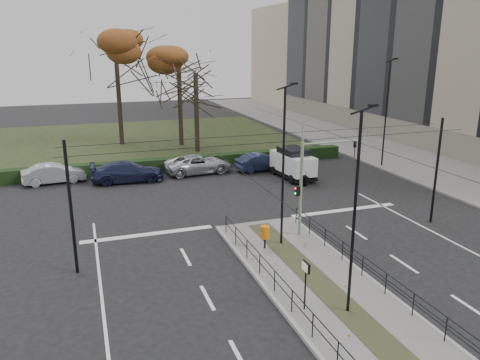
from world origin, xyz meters
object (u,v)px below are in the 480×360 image
object	(u,v)px
info_panel	(306,272)
parked_car_fourth	(198,164)
parked_car_fifth	(262,162)
parked_car_third	(127,172)
litter_bin	(265,233)
bare_tree_near	(196,79)
rust_tree	(115,48)
traffic_light	(307,178)
white_van	(293,162)
parked_car_second	(54,173)
streetlamp_sidewalk	(386,112)
streetlamp_median_far	(284,166)
bare_tree_center	(179,76)
streetlamp_median_near	(355,213)

from	to	relation	value
info_panel	parked_car_fourth	world-z (taller)	info_panel
parked_car_fifth	parked_car_third	bearing A→B (deg)	83.65
litter_bin	bare_tree_near	world-z (taller)	bare_tree_near
rust_tree	parked_car_fifth	world-z (taller)	rust_tree
traffic_light	white_van	bearing A→B (deg)	68.08
traffic_light	litter_bin	world-z (taller)	traffic_light
parked_car_third	rust_tree	distance (m)	16.66
litter_bin	parked_car_second	world-z (taller)	parked_car_second
streetlamp_sidewalk	parked_car_fourth	xyz separation A→B (m)	(-15.04, 2.99, -3.83)
rust_tree	streetlamp_sidewalk	bearing A→B (deg)	-39.77
streetlamp_median_far	parked_car_second	distance (m)	19.72
info_panel	parked_car_fifth	distance (m)	21.19
bare_tree_center	parked_car_fourth	bearing A→B (deg)	-95.10
traffic_light	info_panel	xyz separation A→B (m)	(-3.31, -6.65, -1.54)
parked_car_fourth	parked_car_fifth	world-z (taller)	parked_car_fourth
traffic_light	streetlamp_median_near	size ratio (longest dim) A/B	0.68
parked_car_fourth	parked_car_fifth	xyz separation A→B (m)	(5.08, -0.85, -0.02)
litter_bin	info_panel	bearing A→B (deg)	-96.58
streetlamp_median_near	parked_car_third	bearing A→B (deg)	105.71
streetlamp_sidewalk	streetlamp_median_near	bearing A→B (deg)	-128.09
bare_tree_center	streetlamp_median_near	bearing A→B (deg)	-91.13
streetlamp_sidewalk	parked_car_third	xyz separation A→B (m)	(-20.61, 2.29, -3.79)
info_panel	rust_tree	size ratio (longest dim) A/B	0.16
streetlamp_sidewalk	bare_tree_center	size ratio (longest dim) A/B	0.88
traffic_light	bare_tree_near	bearing A→B (deg)	91.03
bare_tree_center	parked_car_fifth	bearing A→B (deg)	-71.10
streetlamp_median_far	white_van	world-z (taller)	streetlamp_median_far
parked_car_fourth	white_van	world-z (taller)	white_van
streetlamp_median_near	parked_car_fifth	world-z (taller)	streetlamp_median_near
info_panel	parked_car_third	xyz separation A→B (m)	(-4.43, 20.38, -0.89)
parked_car_third	rust_tree	bearing A→B (deg)	-0.54
white_van	rust_tree	distance (m)	22.09
streetlamp_sidewalk	bare_tree_near	size ratio (longest dim) A/B	0.90
traffic_light	bare_tree_center	size ratio (longest dim) A/B	0.53
streetlamp_median_far	white_van	distance (m)	13.27
traffic_light	streetlamp_sidewalk	distance (m)	17.27
streetlamp_sidewalk	parked_car_fifth	distance (m)	10.89
streetlamp_sidewalk	parked_car_fourth	world-z (taller)	streetlamp_sidewalk
parked_car_second	white_van	world-z (taller)	white_van
streetlamp_median_far	bare_tree_center	distance (m)	26.43
info_panel	traffic_light	bearing A→B (deg)	63.53
parked_car_second	parked_car_third	world-z (taller)	parked_car_third
white_van	parked_car_fourth	bearing A→B (deg)	150.26
streetlamp_median_near	streetlamp_median_far	distance (m)	6.57
streetlamp_median_near	rust_tree	size ratio (longest dim) A/B	0.62
parked_car_second	rust_tree	size ratio (longest dim) A/B	0.36
parked_car_fourth	streetlamp_median_far	bearing A→B (deg)	177.46
parked_car_third	parked_car_fifth	size ratio (longest dim) A/B	1.23
traffic_light	info_panel	bearing A→B (deg)	-116.47
streetlamp_sidewalk	parked_car_fifth	xyz separation A→B (m)	(-9.95, 2.15, -3.85)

